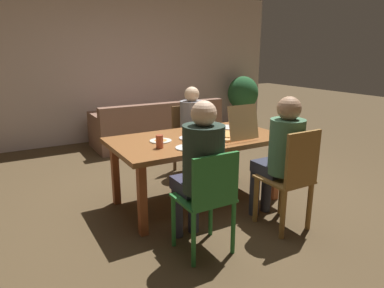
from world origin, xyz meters
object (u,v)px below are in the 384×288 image
pizza_box_0 (233,133)px  couch (158,128)px  potted_plant (243,96)px  plate_1 (187,148)px  person_0 (281,151)px  drinking_glass_0 (201,128)px  dining_table (197,144)px  plate_2 (189,138)px  chair_0 (291,179)px  drinking_glass_2 (212,122)px  plate_3 (229,127)px  plate_0 (161,140)px  drinking_glass_1 (160,142)px  chair_2 (209,197)px  person_2 (200,165)px  chair_1 (189,137)px  person_1 (194,124)px

pizza_box_0 → couch: (0.32, 2.63, -0.50)m
potted_plant → plate_1: bearing=-134.8°
person_0 → couch: person_0 is taller
drinking_glass_0 → plate_1: bearing=-133.0°
dining_table → plate_2: size_ratio=8.31×
plate_2 → person_0: bearing=-57.1°
dining_table → couch: 2.54m
chair_0 → drinking_glass_2: chair_0 is taller
dining_table → plate_3: (0.56, 0.20, 0.08)m
dining_table → plate_2: bearing=-175.3°
plate_0 → plate_1: bearing=-72.6°
plate_0 → drinking_glass_1: 0.24m
chair_2 → drinking_glass_1: size_ratio=7.04×
dining_table → plate_0: bearing=174.7°
chair_2 → drinking_glass_2: chair_2 is taller
plate_3 → potted_plant: size_ratio=0.23×
person_2 → pizza_box_0: bearing=38.1°
plate_3 → person_2: bearing=-135.0°
plate_1 → drinking_glass_0: drinking_glass_0 is taller
chair_1 → pizza_box_0: (-0.10, -1.11, 0.30)m
drinking_glass_2 → potted_plant: potted_plant is taller
pizza_box_0 → drinking_glass_1: bearing=178.1°
dining_table → potted_plant: bearing=45.0°
chair_1 → plate_1: size_ratio=3.95×
person_0 → plate_1: size_ratio=5.46×
dining_table → plate_3: size_ratio=7.06×
person_1 → plate_3: person_1 is taller
chair_0 → drinking_glass_2: bearing=91.1°
plate_3 → potted_plant: (2.18, 2.53, -0.06)m
plate_2 → plate_0: bearing=171.6°
person_2 → chair_2: bearing=-90.0°
chair_0 → drinking_glass_0: (-0.30, 1.07, 0.29)m
plate_1 → potted_plant: potted_plant is taller
chair_1 → plate_0: chair_1 is taller
person_1 → drinking_glass_2: size_ratio=9.53×
pizza_box_0 → plate_0: size_ratio=1.92×
person_1 → pizza_box_0: size_ratio=2.75×
pizza_box_0 → person_2: bearing=-141.9°
chair_0 → drinking_glass_2: 1.30m
person_0 → potted_plant: (2.31, 3.53, -0.04)m
person_1 → potted_plant: person_1 is taller
person_2 → plate_1: bearing=72.4°
person_0 → drinking_glass_0: bearing=107.9°
pizza_box_0 → potted_plant: 3.80m
chair_2 → potted_plant: size_ratio=0.81×
plate_1 → drinking_glass_1: (-0.22, 0.14, 0.06)m
person_1 → potted_plant: bearing=40.2°
chair_0 → plate_1: chair_0 is taller
couch → plate_3: bearing=-92.0°
drinking_glass_0 → drinking_glass_2: bearing=36.5°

